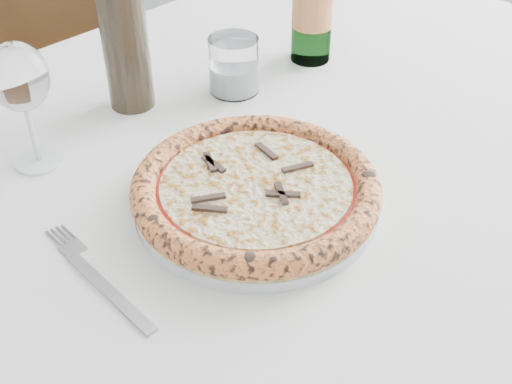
% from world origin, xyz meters
% --- Properties ---
extents(dining_table, '(1.69, 1.12, 0.76)m').
position_xyz_m(dining_table, '(0.25, 0.01, 0.68)').
color(dining_table, '#582E19').
rests_on(dining_table, floor).
extents(chair_far, '(0.56, 0.56, 0.93)m').
position_xyz_m(chair_far, '(0.37, 0.83, 0.53)').
color(chair_far, '#582E19').
rests_on(chair_far, floor).
extents(plate, '(0.29, 0.29, 0.02)m').
position_xyz_m(plate, '(0.25, -0.09, 0.76)').
color(plate, white).
rests_on(plate, dining_table).
extents(pizza, '(0.30, 0.30, 0.03)m').
position_xyz_m(pizza, '(0.25, -0.09, 0.78)').
color(pizza, '#E3C16D').
rests_on(pizza, plate).
extents(fork, '(0.03, 0.21, 0.00)m').
position_xyz_m(fork, '(0.04, -0.08, 0.76)').
color(fork, '#959595').
rests_on(fork, dining_table).
extents(wine_glass, '(0.08, 0.08, 0.17)m').
position_xyz_m(wine_glass, '(0.08, 0.16, 0.88)').
color(wine_glass, white).
rests_on(wine_glass, dining_table).
extents(tumbler, '(0.08, 0.08, 0.09)m').
position_xyz_m(tumbler, '(0.40, 0.15, 0.79)').
color(tumbler, white).
rests_on(tumbler, dining_table).
extents(beer_bottle, '(0.07, 0.07, 0.25)m').
position_xyz_m(beer_bottle, '(0.56, 0.16, 0.86)').
color(beer_bottle, '#325E33').
rests_on(beer_bottle, dining_table).
extents(wine_bottle, '(0.07, 0.07, 0.27)m').
position_xyz_m(wine_bottle, '(0.25, 0.21, 0.87)').
color(wine_bottle, black).
rests_on(wine_bottle, dining_table).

